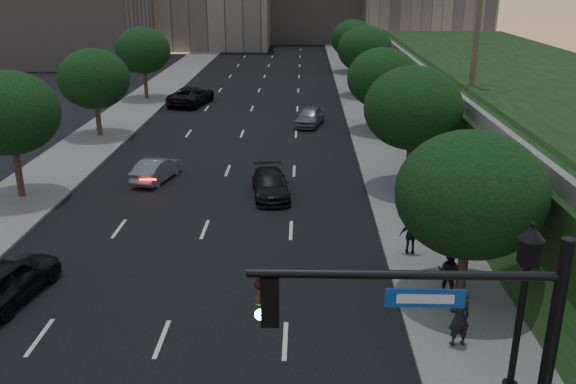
{
  "coord_description": "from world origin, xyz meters",
  "views": [
    {
      "loc": [
        4.52,
        -11.85,
        11.15
      ],
      "look_at": [
        3.98,
        9.26,
        3.6
      ],
      "focal_mm": 38.0,
      "sensor_mm": 36.0,
      "label": 1
    }
  ],
  "objects_px": {
    "sedan_near_left": "(5,281)",
    "sedan_far_right": "(310,116)",
    "pedestrian_b": "(448,271)",
    "pedestrian_c": "(411,236)",
    "pedestrian_a": "(459,318)",
    "street_lamp": "(518,331)",
    "sedan_near_right": "(271,185)",
    "sedan_mid_left": "(157,169)",
    "sedan_far_left": "(191,96)"
  },
  "relations": [
    {
      "from": "sedan_far_right",
      "to": "sedan_near_right",
      "type": "bearing_deg",
      "value": -84.38
    },
    {
      "from": "sedan_far_right",
      "to": "pedestrian_a",
      "type": "relative_size",
      "value": 2.27
    },
    {
      "from": "sedan_near_left",
      "to": "pedestrian_c",
      "type": "bearing_deg",
      "value": -155.09
    },
    {
      "from": "sedan_mid_left",
      "to": "street_lamp",
      "type": "bearing_deg",
      "value": 139.44
    },
    {
      "from": "sedan_far_left",
      "to": "pedestrian_a",
      "type": "relative_size",
      "value": 3.11
    },
    {
      "from": "sedan_near_left",
      "to": "sedan_far_left",
      "type": "xyz_separation_m",
      "value": [
        0.49,
        35.36,
        0.01
      ]
    },
    {
      "from": "sedan_far_left",
      "to": "pedestrian_a",
      "type": "bearing_deg",
      "value": 123.58
    },
    {
      "from": "sedan_near_right",
      "to": "pedestrian_b",
      "type": "xyz_separation_m",
      "value": [
        7.02,
        -10.53,
        0.34
      ]
    },
    {
      "from": "sedan_near_right",
      "to": "pedestrian_b",
      "type": "height_order",
      "value": "pedestrian_b"
    },
    {
      "from": "sedan_far_left",
      "to": "sedan_far_right",
      "type": "height_order",
      "value": "sedan_far_left"
    },
    {
      "from": "sedan_near_left",
      "to": "sedan_mid_left",
      "type": "relative_size",
      "value": 1.2
    },
    {
      "from": "street_lamp",
      "to": "pedestrian_a",
      "type": "relative_size",
      "value": 2.94
    },
    {
      "from": "street_lamp",
      "to": "sedan_far_right",
      "type": "distance_m",
      "value": 33.61
    },
    {
      "from": "pedestrian_c",
      "to": "pedestrian_b",
      "type": "bearing_deg",
      "value": 112.05
    },
    {
      "from": "sedan_mid_left",
      "to": "pedestrian_b",
      "type": "distance_m",
      "value": 18.88
    },
    {
      "from": "sedan_mid_left",
      "to": "pedestrian_c",
      "type": "bearing_deg",
      "value": 156.92
    },
    {
      "from": "sedan_far_left",
      "to": "street_lamp",
      "type": "bearing_deg",
      "value": 122.8
    },
    {
      "from": "sedan_far_left",
      "to": "pedestrian_b",
      "type": "relative_size",
      "value": 3.54
    },
    {
      "from": "street_lamp",
      "to": "sedan_mid_left",
      "type": "distance_m",
      "value": 23.99
    },
    {
      "from": "sedan_near_left",
      "to": "sedan_far_left",
      "type": "bearing_deg",
      "value": -80.86
    },
    {
      "from": "sedan_far_left",
      "to": "pedestrian_a",
      "type": "xyz_separation_m",
      "value": [
        15.05,
        -37.96,
        0.28
      ]
    },
    {
      "from": "pedestrian_a",
      "to": "pedestrian_b",
      "type": "relative_size",
      "value": 1.14
    },
    {
      "from": "sedan_near_left",
      "to": "pedestrian_b",
      "type": "height_order",
      "value": "pedestrian_b"
    },
    {
      "from": "pedestrian_a",
      "to": "pedestrian_c",
      "type": "xyz_separation_m",
      "value": [
        -0.38,
        6.65,
        -0.14
      ]
    },
    {
      "from": "sedan_near_left",
      "to": "sedan_near_right",
      "type": "height_order",
      "value": "sedan_near_left"
    },
    {
      "from": "sedan_near_left",
      "to": "sedan_far_right",
      "type": "relative_size",
      "value": 1.11
    },
    {
      "from": "sedan_far_right",
      "to": "sedan_far_left",
      "type": "bearing_deg",
      "value": 156.95
    },
    {
      "from": "sedan_near_left",
      "to": "pedestrian_b",
      "type": "distance_m",
      "value": 15.98
    },
    {
      "from": "sedan_near_left",
      "to": "sedan_far_left",
      "type": "distance_m",
      "value": 35.36
    },
    {
      "from": "street_lamp",
      "to": "sedan_near_right",
      "type": "distance_m",
      "value": 18.56
    },
    {
      "from": "street_lamp",
      "to": "pedestrian_c",
      "type": "relative_size",
      "value": 3.45
    },
    {
      "from": "sedan_near_left",
      "to": "pedestrian_c",
      "type": "xyz_separation_m",
      "value": [
        15.16,
        4.05,
        0.14
      ]
    },
    {
      "from": "street_lamp",
      "to": "pedestrian_c",
      "type": "bearing_deg",
      "value": 95.71
    },
    {
      "from": "sedan_far_right",
      "to": "pedestrian_c",
      "type": "distance_m",
      "value": 23.78
    },
    {
      "from": "sedan_far_right",
      "to": "pedestrian_a",
      "type": "xyz_separation_m",
      "value": [
        4.39,
        -30.09,
        0.37
      ]
    },
    {
      "from": "sedan_near_left",
      "to": "pedestrian_b",
      "type": "xyz_separation_m",
      "value": [
        15.96,
        0.78,
        0.17
      ]
    },
    {
      "from": "street_lamp",
      "to": "pedestrian_b",
      "type": "bearing_deg",
      "value": 91.52
    },
    {
      "from": "sedan_near_right",
      "to": "pedestrian_a",
      "type": "height_order",
      "value": "pedestrian_a"
    },
    {
      "from": "pedestrian_c",
      "to": "sedan_near_left",
      "type": "bearing_deg",
      "value": 23.24
    },
    {
      "from": "sedan_near_left",
      "to": "pedestrian_a",
      "type": "relative_size",
      "value": 2.52
    },
    {
      "from": "sedan_mid_left",
      "to": "sedan_far_left",
      "type": "bearing_deg",
      "value": -71.2
    },
    {
      "from": "pedestrian_a",
      "to": "pedestrian_b",
      "type": "xyz_separation_m",
      "value": [
        0.42,
        3.38,
        -0.12
      ]
    },
    {
      "from": "sedan_mid_left",
      "to": "pedestrian_a",
      "type": "xyz_separation_m",
      "value": [
        13.25,
        -16.4,
        0.45
      ]
    },
    {
      "from": "sedan_near_left",
      "to": "pedestrian_a",
      "type": "bearing_deg",
      "value": -179.55
    },
    {
      "from": "sedan_mid_left",
      "to": "sedan_near_right",
      "type": "height_order",
      "value": "sedan_mid_left"
    },
    {
      "from": "pedestrian_a",
      "to": "pedestrian_c",
      "type": "relative_size",
      "value": 1.18
    },
    {
      "from": "pedestrian_c",
      "to": "sedan_mid_left",
      "type": "bearing_deg",
      "value": -28.85
    },
    {
      "from": "sedan_near_right",
      "to": "pedestrian_a",
      "type": "bearing_deg",
      "value": -72.37
    },
    {
      "from": "sedan_near_left",
      "to": "pedestrian_a",
      "type": "xyz_separation_m",
      "value": [
        15.54,
        -2.6,
        0.29
      ]
    },
    {
      "from": "sedan_mid_left",
      "to": "pedestrian_a",
      "type": "bearing_deg",
      "value": 143.0
    }
  ]
}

